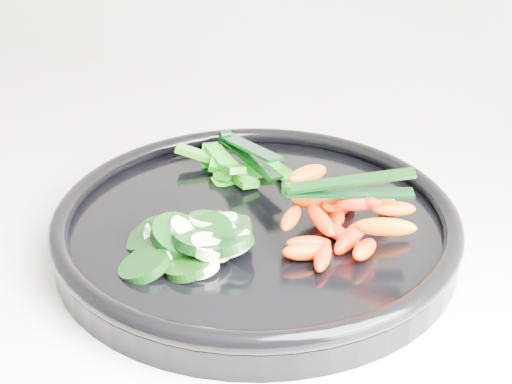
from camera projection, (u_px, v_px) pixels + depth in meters
The scene contains 6 objects.
veggie_tray at pixel (256, 225), 0.66m from camera, with size 0.42×0.42×0.04m.
cucumber_pile at pixel (189, 238), 0.61m from camera, with size 0.14×0.14×0.04m.
carrot_pile at pixel (341, 216), 0.63m from camera, with size 0.14×0.16×0.05m.
pepper_pile at pixel (234, 167), 0.74m from camera, with size 0.13×0.08×0.04m.
tong_carrot at pixel (346, 187), 0.61m from camera, with size 0.11×0.07×0.02m.
tong_pepper at pixel (248, 151), 0.73m from camera, with size 0.10×0.07×0.02m.
Camera 1 is at (0.57, 1.15, 1.29)m, focal length 50.00 mm.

